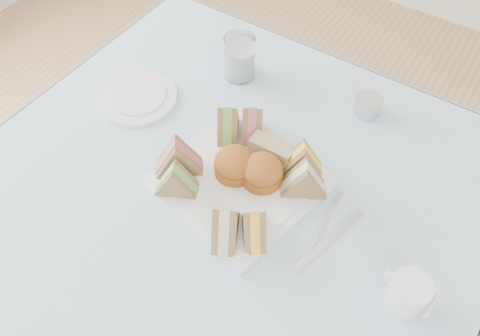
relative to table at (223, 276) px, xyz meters
The scene contains 21 objects.
floor 0.37m from the table, ahead, with size 4.00×4.00×0.00m, color #9E7751.
table is the anchor object (origin of this frame).
tablecloth 0.37m from the table, ahead, with size 1.02×1.02×0.01m, color #B5D6F4.
serving_plate 0.39m from the table, 68.71° to the left, with size 0.28×0.28×0.01m, color white.
sandwich_fl_a 0.44m from the table, behind, with size 0.10×0.05×0.09m, color olive, non-canonical shape.
sandwich_fl_b 0.43m from the table, 151.14° to the right, with size 0.09×0.04×0.08m, color olive, non-canonical shape.
sandwich_fr_a 0.44m from the table, 19.22° to the right, with size 0.08×0.04×0.08m, color olive, non-canonical shape.
sandwich_fr_b 0.44m from the table, 45.01° to the right, with size 0.09×0.04×0.08m, color olive, non-canonical shape.
sandwich_bl_a 0.45m from the table, 116.31° to the left, with size 0.09×0.04×0.08m, color olive, non-canonical shape.
sandwich_bl_b 0.46m from the table, 98.91° to the left, with size 0.09×0.04×0.08m, color olive, non-canonical shape.
sandwich_br_a 0.46m from the table, 35.36° to the left, with size 0.09×0.04×0.08m, color olive, non-canonical shape.
sandwich_br_b 0.46m from the table, 52.15° to the left, with size 0.09×0.04×0.08m, color olive, non-canonical shape.
scone_left 0.42m from the table, 89.21° to the left, with size 0.08×0.08×0.06m, color brown.
scone_right 0.43m from the table, 53.09° to the left, with size 0.08×0.08×0.06m, color brown.
pastry_slice 0.43m from the table, 72.53° to the left, with size 0.09×0.04×0.04m, color tan.
side_plate 0.51m from the table, 158.72° to the left, with size 0.18×0.18×0.01m, color white.
water_glass 0.56m from the table, 116.54° to the left, with size 0.07×0.07×0.11m, color white.
tea_strainer 0.56m from the table, 68.13° to the left, with size 0.07×0.07×0.04m, color #B6B6B6.
knife 0.44m from the table, ahead, with size 0.01×0.18×0.00m, color #B6B6B6.
fork 0.43m from the table, ahead, with size 0.01×0.16×0.00m, color #B6B6B6.
creamer_jug 0.56m from the table, ahead, with size 0.07×0.07×0.06m, color white.
Camera 1 is at (0.32, -0.40, 1.51)m, focal length 35.00 mm.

